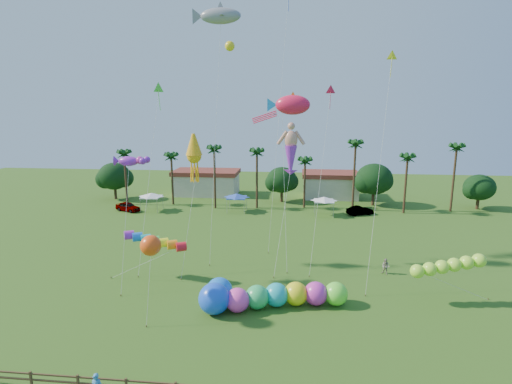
# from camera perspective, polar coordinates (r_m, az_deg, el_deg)

# --- Properties ---
(ground) EXTENTS (160.00, 160.00, 0.00)m
(ground) POSITION_cam_1_polar(r_m,az_deg,el_deg) (30.79, -2.08, -20.60)
(ground) COLOR #285116
(ground) RESTS_ON ground
(tree_line) EXTENTS (69.46, 8.91, 11.00)m
(tree_line) POSITION_cam_1_polar(r_m,az_deg,el_deg) (70.80, 5.76, 1.76)
(tree_line) COLOR #3A2819
(tree_line) RESTS_ON ground
(buildings_row) EXTENTS (35.00, 7.00, 4.00)m
(buildings_row) POSITION_cam_1_polar(r_m,az_deg,el_deg) (77.42, 0.82, 0.96)
(buildings_row) COLOR beige
(buildings_row) RESTS_ON ground
(tent_row) EXTENTS (31.00, 4.00, 0.60)m
(tent_row) POSITION_cam_1_polar(r_m,az_deg,el_deg) (64.32, -2.86, -0.60)
(tent_row) COLOR white
(tent_row) RESTS_ON ground
(car_a) EXTENTS (4.75, 3.36, 1.50)m
(car_a) POSITION_cam_1_polar(r_m,az_deg,el_deg) (69.01, -17.83, -2.01)
(car_a) COLOR #4C4C54
(car_a) RESTS_ON ground
(car_b) EXTENTS (4.47, 3.00, 1.39)m
(car_b) POSITION_cam_1_polar(r_m,az_deg,el_deg) (65.56, 14.63, -2.57)
(car_b) COLOR #4C4C54
(car_b) RESTS_ON ground
(spectator_b) EXTENTS (1.00, 0.94, 1.63)m
(spectator_b) POSITION_cam_1_polar(r_m,az_deg,el_deg) (43.25, 18.04, -10.08)
(spectator_b) COLOR gray
(spectator_b) RESTS_ON ground
(caterpillar_inflatable) EXTENTS (12.65, 5.12, 2.59)m
(caterpillar_inflatable) POSITION_cam_1_polar(r_m,az_deg,el_deg) (34.60, 1.81, -14.66)
(caterpillar_inflatable) COLOR #FF43BA
(caterpillar_inflatable) RESTS_ON ground
(blue_ball) EXTENTS (2.28, 2.28, 2.28)m
(blue_ball) POSITION_cam_1_polar(r_m,az_deg,el_deg) (35.56, -5.25, -13.85)
(blue_ball) COLOR blue
(blue_ball) RESTS_ON ground
(rainbow_tube) EXTENTS (8.99, 2.89, 4.09)m
(rainbow_tube) POSITION_cam_1_polar(r_m,az_deg,el_deg) (39.46, -12.96, -7.54)
(rainbow_tube) COLOR red
(rainbow_tube) RESTS_ON ground
(green_worm) EXTENTS (9.93, 2.53, 3.68)m
(green_worm) POSITION_cam_1_polar(r_m,az_deg,el_deg) (37.17, 22.04, -10.45)
(green_worm) COLOR #ACFA37
(green_worm) RESTS_ON ground
(orange_ball_kite) EXTENTS (1.98, 2.16, 7.04)m
(orange_ball_kite) POSITION_cam_1_polar(r_m,az_deg,el_deg) (31.88, -14.81, -7.41)
(orange_ball_kite) COLOR #FF4E14
(orange_ball_kite) RESTS_ON ground
(merman_kite) EXTENTS (2.68, 5.71, 14.67)m
(merman_kite) POSITION_cam_1_polar(r_m,az_deg,el_deg) (42.04, 4.99, 5.66)
(merman_kite) COLOR tan
(merman_kite) RESTS_ON ground
(fish_kite) EXTENTS (5.61, 5.47, 18.05)m
(fish_kite) POSITION_cam_1_polar(r_m,az_deg,el_deg) (42.58, 5.27, 12.28)
(fish_kite) COLOR #EF1A45
(fish_kite) RESTS_ON ground
(shark_kite) EXTENTS (6.01, 6.56, 27.30)m
(shark_kite) POSITION_cam_1_polar(r_m,az_deg,el_deg) (46.70, -5.09, 23.76)
(shark_kite) COLOR gray
(shark_kite) RESTS_ON ground
(squid_kite) EXTENTS (1.78, 5.61, 14.14)m
(squid_kite) POSITION_cam_1_polar(r_m,az_deg,el_deg) (42.07, -8.84, 5.10)
(squid_kite) COLOR #FAAA14
(squid_kite) RESTS_ON ground
(lobster_kite) EXTENTS (3.55, 5.11, 12.37)m
(lobster_kite) POSITION_cam_1_polar(r_m,az_deg,el_deg) (39.31, -17.75, 4.22)
(lobster_kite) COLOR purple
(lobster_kite) RESTS_ON ground
(delta_kite_red) EXTENTS (2.33, 3.92, 18.87)m
(delta_kite_red) POSITION_cam_1_polar(r_m,az_deg,el_deg) (41.48, 10.55, 13.55)
(delta_kite_red) COLOR red
(delta_kite_red) RESTS_ON ground
(delta_kite_yellow) EXTENTS (2.55, 4.88, 21.70)m
(delta_kite_yellow) POSITION_cam_1_polar(r_m,az_deg,el_deg) (39.71, 18.78, 17.16)
(delta_kite_yellow) COLOR yellow
(delta_kite_yellow) RESTS_ON ground
(delta_kite_green) EXTENTS (2.03, 5.20, 19.18)m
(delta_kite_green) POSITION_cam_1_polar(r_m,az_deg,el_deg) (42.86, -13.78, 13.82)
(delta_kite_green) COLOR #44DD34
(delta_kite_green) RESTS_ON ground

